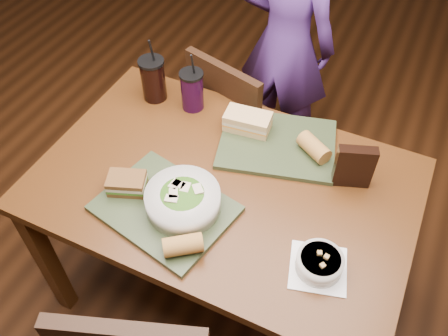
% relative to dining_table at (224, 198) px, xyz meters
% --- Properties ---
extents(ground, '(6.00, 6.00, 0.00)m').
position_rel_dining_table_xyz_m(ground, '(0.00, 0.00, -0.66)').
color(ground, '#381C0B').
rests_on(ground, ground).
extents(dining_table, '(1.30, 0.85, 0.75)m').
position_rel_dining_table_xyz_m(dining_table, '(0.00, 0.00, 0.00)').
color(dining_table, '#4A280E').
rests_on(dining_table, ground).
extents(chair_far, '(0.47, 0.47, 0.88)m').
position_rel_dining_table_xyz_m(chair_far, '(-0.21, 0.53, -0.17)').
color(chair_far, black).
rests_on(chair_far, ground).
extents(diner, '(0.51, 0.35, 1.36)m').
position_rel_dining_table_xyz_m(diner, '(-0.13, 0.98, 0.02)').
color(diner, '#502B77').
rests_on(diner, ground).
extents(tray_near, '(0.48, 0.40, 0.02)m').
position_rel_dining_table_xyz_m(tray_near, '(-0.12, -0.19, 0.10)').
color(tray_near, '#2C371E').
rests_on(tray_near, dining_table).
extents(tray_far, '(0.49, 0.42, 0.02)m').
position_rel_dining_table_xyz_m(tray_far, '(0.10, 0.24, 0.10)').
color(tray_far, '#2C371E').
rests_on(tray_far, dining_table).
extents(salad_bowl, '(0.24, 0.24, 0.08)m').
position_rel_dining_table_xyz_m(salad_bowl, '(-0.07, -0.17, 0.15)').
color(salad_bowl, silver).
rests_on(salad_bowl, tray_near).
extents(soup_bowl, '(0.21, 0.21, 0.07)m').
position_rel_dining_table_xyz_m(soup_bowl, '(0.40, -0.19, 0.12)').
color(soup_bowl, white).
rests_on(soup_bowl, dining_table).
extents(sandwich_near, '(0.15, 0.12, 0.06)m').
position_rel_dining_table_xyz_m(sandwich_near, '(-0.27, -0.18, 0.14)').
color(sandwich_near, '#593819').
rests_on(sandwich_near, tray_near).
extents(sandwich_far, '(0.18, 0.11, 0.07)m').
position_rel_dining_table_xyz_m(sandwich_far, '(-0.03, 0.26, 0.14)').
color(sandwich_far, tan).
rests_on(sandwich_far, tray_far).
extents(baguette_near, '(0.13, 0.12, 0.06)m').
position_rel_dining_table_xyz_m(baguette_near, '(0.01, -0.31, 0.14)').
color(baguette_near, '#AD7533').
rests_on(baguette_near, tray_near).
extents(baguette_far, '(0.14, 0.12, 0.06)m').
position_rel_dining_table_xyz_m(baguette_far, '(0.24, 0.24, 0.14)').
color(baguette_far, '#AD7533').
rests_on(baguette_far, tray_far).
extents(cup_cola, '(0.10, 0.10, 0.28)m').
position_rel_dining_table_xyz_m(cup_cola, '(-0.45, 0.29, 0.18)').
color(cup_cola, black).
rests_on(cup_cola, dining_table).
extents(cup_berry, '(0.09, 0.09, 0.25)m').
position_rel_dining_table_xyz_m(cup_berry, '(-0.28, 0.30, 0.17)').
color(cup_berry, black).
rests_on(cup_berry, dining_table).
extents(chip_bag, '(0.13, 0.08, 0.17)m').
position_rel_dining_table_xyz_m(chip_bag, '(0.39, 0.18, 0.17)').
color(chip_bag, black).
rests_on(chip_bag, dining_table).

